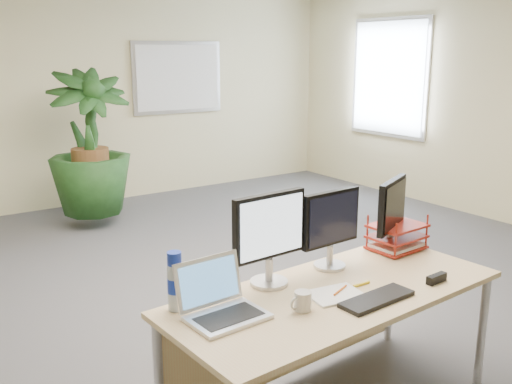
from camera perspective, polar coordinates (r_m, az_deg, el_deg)
floor at (r=4.28m, az=2.86°, el=-12.34°), size 8.00×8.00×0.00m
back_wall at (r=7.44m, az=-16.26°, el=9.17°), size 7.00×0.04×2.70m
whiteboard at (r=7.86m, az=-7.82°, el=11.27°), size 1.30×0.04×0.95m
window at (r=7.90m, az=13.14°, el=11.06°), size 0.04×1.30×1.55m
desk at (r=3.11m, az=6.62°, el=-11.61°), size 1.86×0.87×0.70m
floor_plant at (r=6.46m, az=-16.22°, el=3.16°), size 0.86×0.86×1.50m
monitor_left at (r=2.94m, az=1.35°, el=-4.13°), size 0.44×0.20×0.49m
monitor_right at (r=3.20m, az=7.51°, el=-3.20°), size 0.40×0.18×0.44m
monitor_dark at (r=3.53m, az=13.43°, el=-1.81°), size 0.38×0.20×0.45m
laptop at (r=2.69m, az=-3.64°, el=-10.96°), size 0.37×0.33×0.25m
keyboard at (r=2.90m, az=12.00°, el=-10.41°), size 0.42×0.16×0.02m
coffee_mug at (r=2.74m, az=4.65°, el=-10.81°), size 0.12×0.08×0.09m
spiral_notebook at (r=2.92m, az=7.93°, el=-10.14°), size 0.30×0.24×0.01m
orange_pen at (r=2.95m, az=8.43°, el=-9.68°), size 0.13×0.06×0.01m
yellow_highlighter at (r=3.06m, az=10.49°, el=-9.06°), size 0.11×0.02×0.01m
water_bottle at (r=2.73m, az=-8.09°, el=-8.94°), size 0.07×0.07×0.29m
letter_tray at (r=3.62m, az=13.88°, el=-4.54°), size 0.34×0.27×0.15m
stapler at (r=3.19m, az=17.60°, el=-8.24°), size 0.14×0.04×0.05m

